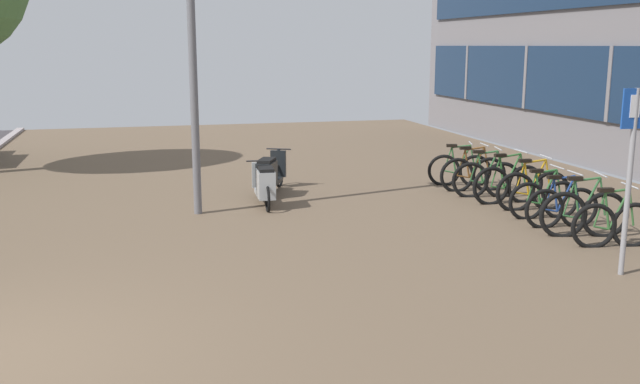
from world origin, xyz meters
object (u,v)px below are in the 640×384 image
bicycle_rack_08 (459,170)px  scooter_mid (270,174)px  bicycle_rack_01 (584,214)px  parking_sign (631,161)px  bicycle_rack_05 (508,184)px  bicycle_rack_07 (473,174)px  bicycle_rack_03 (544,199)px  bicycle_rack_02 (562,207)px  scooter_near (265,184)px  bicycle_rack_00 (614,224)px  bicycle_rack_06 (486,179)px  bicycle_rack_04 (533,191)px  lamp_post (192,33)px

bicycle_rack_08 → scooter_mid: bearing=178.9°
bicycle_rack_01 → parking_sign: bearing=-109.9°
bicycle_rack_05 → bicycle_rack_08: bearing=93.9°
bicycle_rack_08 → parking_sign: bearing=-95.3°
bicycle_rack_07 → bicycle_rack_03: bearing=-87.1°
bicycle_rack_01 → bicycle_rack_05: 2.44m
bicycle_rack_05 → bicycle_rack_03: bearing=-89.7°
bicycle_rack_02 → bicycle_rack_03: bicycle_rack_02 is taller
bicycle_rack_03 → bicycle_rack_07: size_ratio=0.93×
scooter_mid → scooter_near: bearing=-105.9°
bicycle_rack_01 → bicycle_rack_03: bicycle_rack_01 is taller
bicycle_rack_00 → bicycle_rack_06: (-0.16, 3.66, 0.01)m
bicycle_rack_08 → bicycle_rack_07: bearing=-89.1°
bicycle_rack_03 → bicycle_rack_04: size_ratio=0.93×
parking_sign → bicycle_rack_00: bearing=58.1°
bicycle_rack_02 → parking_sign: size_ratio=0.54×
bicycle_rack_01 → lamp_post: 7.01m
bicycle_rack_02 → bicycle_rack_04: 1.24m
bicycle_rack_06 → scooter_near: bearing=176.0°
bicycle_rack_02 → scooter_near: bicycle_rack_02 is taller
bicycle_rack_00 → parking_sign: parking_sign is taller
bicycle_rack_06 → bicycle_rack_05: bearing=-77.6°
lamp_post → bicycle_rack_03: bearing=-17.6°
bicycle_rack_04 → bicycle_rack_08: 2.46m
scooter_near → parking_sign: size_ratio=0.74×
bicycle_rack_02 → bicycle_rack_03: size_ratio=0.99×
bicycle_rack_02 → scooter_mid: 5.58m
bicycle_rack_02 → bicycle_rack_00: bearing=-86.5°
bicycle_rack_05 → scooter_mid: bicycle_rack_05 is taller
bicycle_rack_01 → bicycle_rack_06: bearing=91.5°
bicycle_rack_06 → lamp_post: 6.24m
bicycle_rack_06 → bicycle_rack_08: bearing=89.6°
bicycle_rack_04 → scooter_near: 4.88m
scooter_near → lamp_post: (-1.25, -0.31, 2.72)m
bicycle_rack_00 → bicycle_rack_05: size_ratio=0.89×
bicycle_rack_02 → bicycle_rack_03: (0.05, 0.61, -0.00)m
bicycle_rack_02 → bicycle_rack_06: size_ratio=0.96×
bicycle_rack_01 → bicycle_rack_05: (0.05, 2.44, 0.00)m
bicycle_rack_04 → bicycle_rack_05: (-0.15, 0.61, 0.01)m
bicycle_rack_01 → parking_sign: (-0.64, -1.76, 1.13)m
bicycle_rack_01 → bicycle_rack_06: bicycle_rack_01 is taller
bicycle_rack_03 → bicycle_rack_00: bearing=-89.3°
bicycle_rack_04 → scooter_mid: 5.03m
bicycle_rack_01 → bicycle_rack_02: (0.00, 0.61, -0.03)m
bicycle_rack_01 → bicycle_rack_04: size_ratio=0.98×
bicycle_rack_03 → bicycle_rack_04: (0.15, 0.61, 0.02)m
scooter_mid → bicycle_rack_07: bearing=-9.6°
bicycle_rack_03 → parking_sign: parking_sign is taller
bicycle_rack_01 → scooter_near: (-4.43, 3.35, 0.04)m
bicycle_rack_03 → scooter_mid: bicycle_rack_03 is taller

